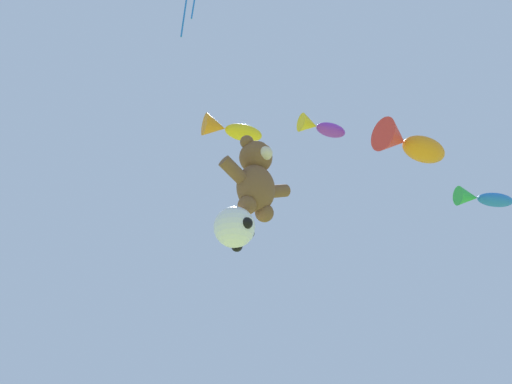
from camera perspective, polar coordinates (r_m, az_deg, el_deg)
The scene contains 6 objects.
teddy_bear_kite at distance 12.34m, azimuth 0.00°, elevation 1.39°, with size 1.93×0.85×1.96m.
soccer_ball_kite at distance 11.31m, azimuth -2.14°, elevation -3.56°, with size 0.91×0.91×0.84m.
fish_kite_goldfin at distance 15.02m, azimuth -2.69°, elevation 6.26°, with size 1.68×1.09×0.61m.
fish_kite_violet at distance 16.49m, azimuth 6.41°, elevation 6.46°, with size 1.50×0.94×0.56m.
fish_kite_tangerine at distance 17.42m, azimuth 15.05°, elevation 4.67°, with size 2.48×1.42×1.05m.
fish_kite_cobalt at distance 18.74m, azimuth 21.63°, elevation -0.60°, with size 1.87×1.40×0.61m.
Camera 1 is at (-4.58, -0.44, 1.71)m, focal length 40.00 mm.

